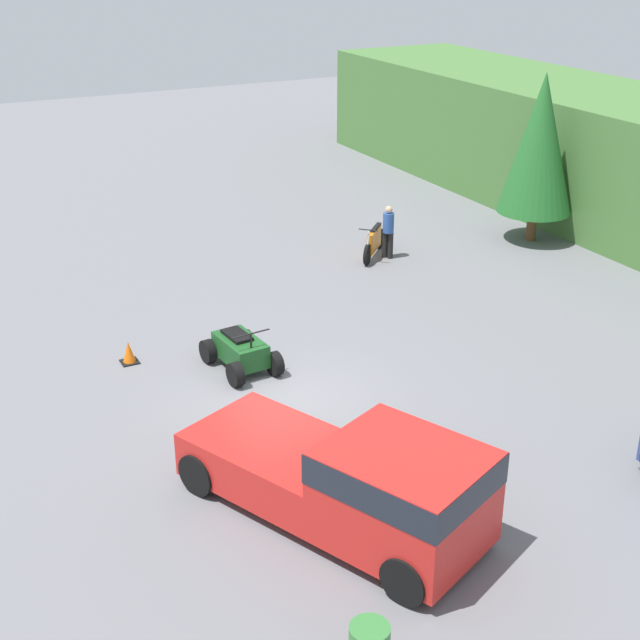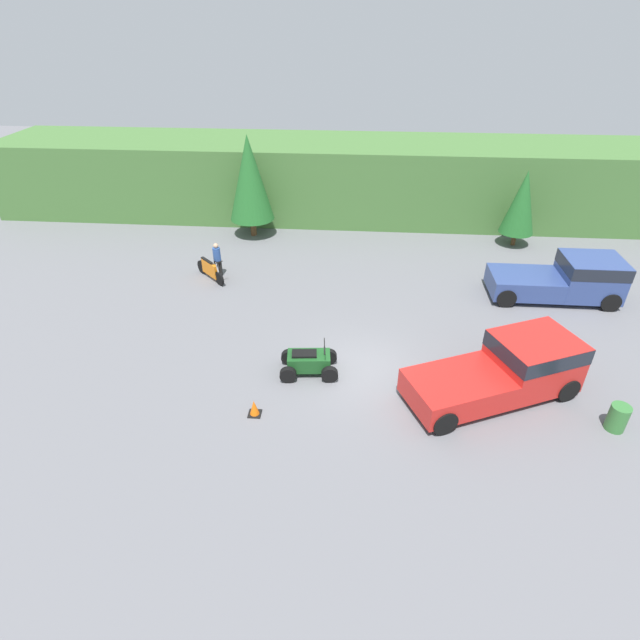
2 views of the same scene
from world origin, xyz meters
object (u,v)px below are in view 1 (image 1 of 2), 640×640
Objects in this scene: pickup_truck_red at (359,480)px; rider_person at (388,230)px; dirt_bike at (374,242)px; quad_atv at (241,351)px; traffic_cone at (129,353)px.

pickup_truck_red is 13.95m from rider_person.
quad_atv is at bearing -7.05° from dirt_bike.
pickup_truck_red is 3.58× the size of rider_person.
pickup_truck_red is at bearing -9.97° from quad_atv.
quad_atv is 3.85× the size of traffic_cone.
pickup_truck_red is 6.69m from quad_atv.
dirt_bike is (-12.00, 7.30, -0.55)m from pickup_truck_red.
rider_person is (0.31, 0.32, 0.45)m from dirt_bike.
rider_person is (-5.04, 7.08, 0.48)m from quad_atv.
quad_atv is at bearing 151.62° from pickup_truck_red.
pickup_truck_red is 8.37m from traffic_cone.
dirt_bike is 3.08× the size of traffic_cone.
rider_person is 3.08× the size of traffic_cone.
rider_person is at bearing 120.08° from quad_atv.
quad_atv is (5.35, -6.76, -0.02)m from dirt_bike.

